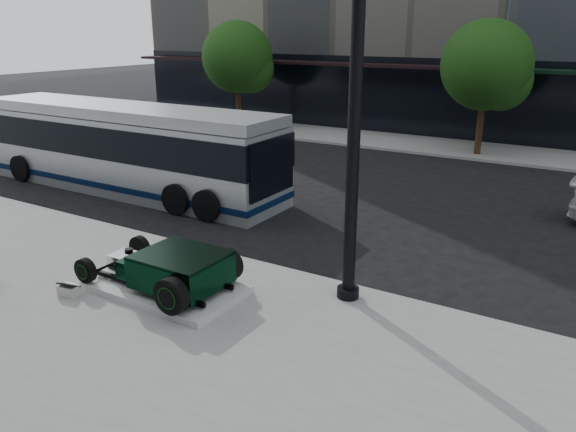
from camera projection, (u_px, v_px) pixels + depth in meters
The scene contains 8 objects.
ground at pixel (316, 243), 14.86m from camera, with size 120.00×120.00×0.00m, color black.
sidewalk_far at pixel (460, 149), 26.17m from camera, with size 70.00×4.00×0.12m, color gray.
street_trees at pixel (490, 69), 23.67m from camera, with size 29.80×3.80×5.70m.
display_plinth at pixel (163, 287), 11.89m from camera, with size 3.40×1.80×0.15m, color silver.
hot_rod at pixel (174, 269), 11.56m from camera, with size 3.22×2.00×0.81m.
info_plaque at pixel (69, 290), 11.66m from camera, with size 0.44×0.36×0.31m.
lamppost at pixel (355, 110), 10.40m from camera, with size 0.46×0.46×8.34m.
transit_bus at pixel (126, 147), 19.39m from camera, with size 12.12×2.88×2.92m.
Camera 1 is at (6.57, -12.22, 5.41)m, focal length 35.00 mm.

